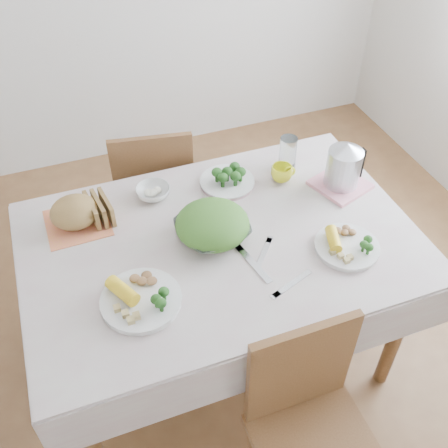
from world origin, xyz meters
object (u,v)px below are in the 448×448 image
object	(u,v)px
dining_table	(221,302)
chair_far	(154,185)
chair_near	(319,445)
dinner_plate_right	(347,247)
salad_bowl	(213,230)
dinner_plate_left	(141,301)
electric_kettle	(344,163)
yellow_mug	(282,173)

from	to	relation	value
dining_table	chair_far	size ratio (longest dim) A/B	1.59
chair_near	dinner_plate_right	xyz separation A→B (m)	(0.35, 0.53, 0.31)
salad_bowl	dinner_plate_left	world-z (taller)	salad_bowl
dining_table	electric_kettle	distance (m)	0.79
dining_table	dinner_plate_left	bearing A→B (deg)	-151.98
salad_bowl	dinner_plate_right	world-z (taller)	salad_bowl
chair_near	yellow_mug	distance (m)	1.08
chair_near	dinner_plate_right	size ratio (longest dim) A/B	3.58
dinner_plate_left	electric_kettle	world-z (taller)	electric_kettle
dining_table	dinner_plate_right	bearing A→B (deg)	-26.35
dining_table	salad_bowl	bearing A→B (deg)	131.23
chair_far	dinner_plate_right	xyz separation A→B (m)	(0.51, -0.99, 0.31)
chair_near	dinner_plate_left	xyz separation A→B (m)	(-0.43, 0.55, 0.31)
chair_far	dining_table	bearing A→B (deg)	106.21
salad_bowl	dinner_plate_left	bearing A→B (deg)	-146.88
chair_near	dining_table	bearing A→B (deg)	95.77
yellow_mug	electric_kettle	size ratio (longest dim) A/B	0.46
dining_table	chair_near	bearing A→B (deg)	-84.27
salad_bowl	electric_kettle	xyz separation A→B (m)	(0.61, 0.10, 0.09)
chair_near	electric_kettle	bearing A→B (deg)	59.17
chair_far	salad_bowl	distance (m)	0.82
yellow_mug	electric_kettle	bearing A→B (deg)	-29.75
chair_far	dinner_plate_left	xyz separation A→B (m)	(-0.27, -0.97, 0.31)
dinner_plate_left	dinner_plate_right	distance (m)	0.79
dining_table	dinner_plate_left	size ratio (longest dim) A/B	5.01
chair_near	dinner_plate_right	world-z (taller)	chair_near
dinner_plate_left	salad_bowl	bearing A→B (deg)	33.12
dining_table	chair_far	bearing A→B (deg)	96.36
yellow_mug	electric_kettle	xyz separation A→B (m)	(0.22, -0.13, 0.08)
chair_near	dinner_plate_left	distance (m)	0.76
dining_table	dinner_plate_right	distance (m)	0.62
chair_near	dinner_plate_right	distance (m)	0.70
electric_kettle	dinner_plate_right	bearing A→B (deg)	-93.27
dining_table	chair_far	distance (m)	0.78
dinner_plate_right	chair_far	bearing A→B (deg)	117.48
dining_table	salad_bowl	distance (m)	0.42
yellow_mug	electric_kettle	distance (m)	0.27
chair_near	electric_kettle	xyz separation A→B (m)	(0.52, 0.86, 0.42)
chair_far	electric_kettle	distance (m)	1.03
dinner_plate_right	dining_table	bearing A→B (deg)	153.65
dinner_plate_right	electric_kettle	distance (m)	0.39
yellow_mug	dinner_plate_left	bearing A→B (deg)	-148.70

